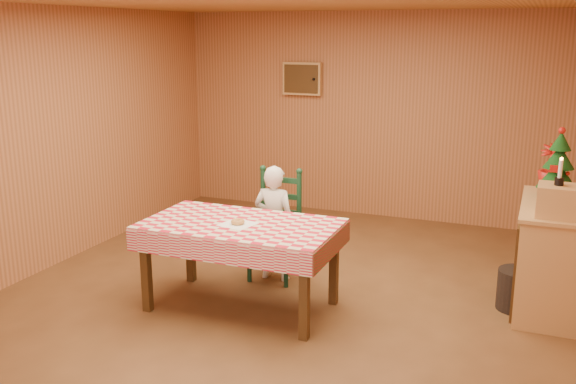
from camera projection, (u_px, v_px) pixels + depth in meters
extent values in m
plane|color=brown|center=(280.00, 299.00, 5.79)|extent=(6.00, 6.00, 0.00)
cube|color=#A9663D|center=(370.00, 116.00, 8.17)|extent=(5.00, 0.10, 2.60)
cube|color=#A9663D|center=(47.00, 140.00, 6.37)|extent=(0.10, 6.00, 2.60)
cube|color=tan|center=(302.00, 79.00, 8.33)|extent=(0.52, 0.08, 0.42)
cube|color=#462C12|center=(301.00, 79.00, 8.29)|extent=(0.46, 0.02, 0.36)
sphere|color=black|center=(314.00, 79.00, 8.21)|extent=(0.04, 0.04, 0.04)
cube|color=#462C12|center=(241.00, 228.00, 5.45)|extent=(1.60, 0.90, 0.06)
cube|color=#462C12|center=(146.00, 273.00, 5.47)|extent=(0.07, 0.07, 0.69)
cube|color=#462C12|center=(304.00, 298.00, 4.95)|extent=(0.07, 0.07, 0.69)
cube|color=#462C12|center=(190.00, 247.00, 6.13)|extent=(0.07, 0.07, 0.69)
cube|color=#462C12|center=(334.00, 267.00, 5.61)|extent=(0.07, 0.07, 0.69)
cube|color=red|center=(240.00, 224.00, 5.44)|extent=(1.64, 0.94, 0.02)
cube|color=red|center=(214.00, 252.00, 5.04)|extent=(1.64, 0.02, 0.18)
cube|color=red|center=(263.00, 220.00, 5.88)|extent=(1.64, 0.02, 0.18)
cube|color=#2B5125|center=(159.00, 225.00, 5.76)|extent=(0.02, 0.94, 0.18)
cube|color=#2B5125|center=(332.00, 247.00, 5.17)|extent=(0.02, 0.94, 0.18)
cube|color=black|center=(274.00, 236.00, 6.17)|extent=(0.44, 0.40, 0.04)
cylinder|color=black|center=(249.00, 261.00, 6.14)|extent=(0.04, 0.04, 0.41)
cylinder|color=black|center=(286.00, 267.00, 6.01)|extent=(0.04, 0.04, 0.41)
cylinder|color=black|center=(264.00, 250.00, 6.45)|extent=(0.04, 0.04, 0.41)
cylinder|color=black|center=(299.00, 255.00, 6.31)|extent=(0.04, 0.04, 0.41)
cylinder|color=black|center=(263.00, 198.00, 6.32)|extent=(0.05, 0.05, 0.60)
sphere|color=black|center=(263.00, 168.00, 6.25)|extent=(0.06, 0.06, 0.06)
cylinder|color=black|center=(299.00, 202.00, 6.18)|extent=(0.05, 0.05, 0.60)
sphere|color=black|center=(299.00, 171.00, 6.11)|extent=(0.06, 0.06, 0.06)
cube|color=black|center=(281.00, 212.00, 6.28)|extent=(0.38, 0.03, 0.05)
cube|color=black|center=(281.00, 196.00, 6.24)|extent=(0.38, 0.03, 0.05)
cube|color=black|center=(281.00, 180.00, 6.20)|extent=(0.38, 0.03, 0.05)
imported|color=white|center=(274.00, 223.00, 6.14)|extent=(0.41, 0.27, 1.12)
cube|color=white|center=(238.00, 224.00, 5.39)|extent=(0.31, 0.31, 0.00)
torus|color=#C58A47|center=(238.00, 222.00, 5.38)|extent=(0.16, 0.16, 0.04)
cube|color=tan|center=(550.00, 257.00, 5.53)|extent=(0.50, 1.20, 0.90)
cube|color=tan|center=(555.00, 206.00, 5.42)|extent=(0.54, 1.24, 0.03)
cube|color=#462C12|center=(518.00, 254.00, 5.63)|extent=(0.02, 1.20, 0.80)
cube|color=tan|center=(557.00, 201.00, 5.03)|extent=(0.31, 0.31, 0.25)
cylinder|color=#462C12|center=(556.00, 193.00, 5.63)|extent=(0.04, 0.04, 0.08)
cone|color=#0C3410|center=(558.00, 175.00, 5.59)|extent=(0.34, 0.34, 0.24)
cone|color=#0C3410|center=(559.00, 157.00, 5.56)|extent=(0.26, 0.26, 0.20)
cone|color=#0C3410|center=(561.00, 141.00, 5.52)|extent=(0.18, 0.18, 0.16)
sphere|color=#A8150F|center=(562.00, 130.00, 5.50)|extent=(0.06, 0.06, 0.06)
cube|color=#A8150F|center=(556.00, 169.00, 5.45)|extent=(0.10, 0.02, 0.06)
sphere|color=#A8150F|center=(568.00, 174.00, 5.50)|extent=(0.04, 0.04, 0.04)
sphere|color=#A8150F|center=(550.00, 162.00, 5.64)|extent=(0.04, 0.04, 0.04)
sphere|color=#A8150F|center=(565.00, 151.00, 5.61)|extent=(0.04, 0.04, 0.04)
imported|color=#A8150F|center=(552.00, 167.00, 5.88)|extent=(0.28, 0.28, 0.42)
cylinder|color=black|center=(559.00, 182.00, 4.99)|extent=(0.07, 0.07, 0.06)
cylinder|color=white|center=(560.00, 169.00, 4.97)|extent=(0.03, 0.03, 0.14)
sphere|color=orange|center=(562.00, 159.00, 4.95)|extent=(0.02, 0.02, 0.02)
cylinder|color=black|center=(518.00, 290.00, 5.54)|extent=(0.40, 0.40, 0.35)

